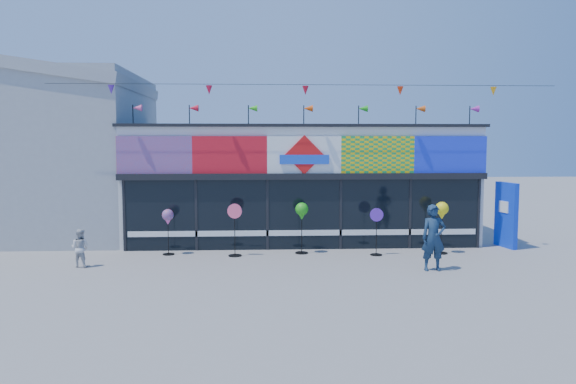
{
  "coord_description": "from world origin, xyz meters",
  "views": [
    {
      "loc": [
        -1.41,
        -14.71,
        3.53
      ],
      "look_at": [
        -0.6,
        2.0,
        2.02
      ],
      "focal_mm": 35.0,
      "sensor_mm": 36.0,
      "label": 1
    }
  ],
  "objects": [
    {
      "name": "blue_sign",
      "position": [
        6.76,
        3.46,
        1.09
      ],
      "size": [
        0.35,
        1.1,
        2.17
      ],
      "rotation": [
        0.0,
        0.0,
        0.18
      ],
      "color": "#0E37D9",
      "rests_on": "ground"
    },
    {
      "name": "spinner_3",
      "position": [
        2.17,
        2.35,
        0.78
      ],
      "size": [
        0.41,
        0.38,
        1.47
      ],
      "color": "black",
      "rests_on": "ground"
    },
    {
      "name": "ground",
      "position": [
        0.0,
        0.0,
        0.0
      ],
      "size": [
        80.0,
        80.0,
        0.0
      ],
      "primitive_type": "plane",
      "color": "gray",
      "rests_on": "ground"
    },
    {
      "name": "spinner_4",
      "position": [
        4.27,
        2.5,
        1.31
      ],
      "size": [
        0.42,
        0.42,
        1.64
      ],
      "color": "black",
      "rests_on": "ground"
    },
    {
      "name": "child",
      "position": [
        -6.5,
        1.13,
        0.54
      ],
      "size": [
        0.58,
        0.41,
        1.08
      ],
      "primitive_type": "imported",
      "rotation": [
        0.0,
        0.0,
        2.93
      ],
      "color": "silver",
      "rests_on": "ground"
    },
    {
      "name": "spinner_1",
      "position": [
        -2.22,
        2.43,
        0.86
      ],
      "size": [
        0.45,
        0.41,
        1.63
      ],
      "color": "black",
      "rests_on": "ground"
    },
    {
      "name": "spinner_0",
      "position": [
        -4.3,
        2.74,
        1.15
      ],
      "size": [
        0.36,
        0.36,
        1.44
      ],
      "color": "black",
      "rests_on": "ground"
    },
    {
      "name": "adult_man",
      "position": [
        3.3,
        0.21,
        0.91
      ],
      "size": [
        0.66,
        0.44,
        1.82
      ],
      "primitive_type": "imported",
      "rotation": [
        0.0,
        0.0,
        0.01
      ],
      "color": "#172D48",
      "rests_on": "ground"
    },
    {
      "name": "spinner_2",
      "position": [
        -0.13,
        2.75,
        1.29
      ],
      "size": [
        0.41,
        0.41,
        1.62
      ],
      "color": "black",
      "rests_on": "ground"
    },
    {
      "name": "neighbour_building",
      "position": [
        -10.0,
        7.0,
        3.2
      ],
      "size": [
        8.18,
        7.2,
        6.87
      ],
      "color": "#9C9FA1",
      "rests_on": "ground"
    },
    {
      "name": "kite_shop",
      "position": [
        0.0,
        5.94,
        2.05
      ],
      "size": [
        16.0,
        5.7,
        5.31
      ],
      "color": "white",
      "rests_on": "ground"
    }
  ]
}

